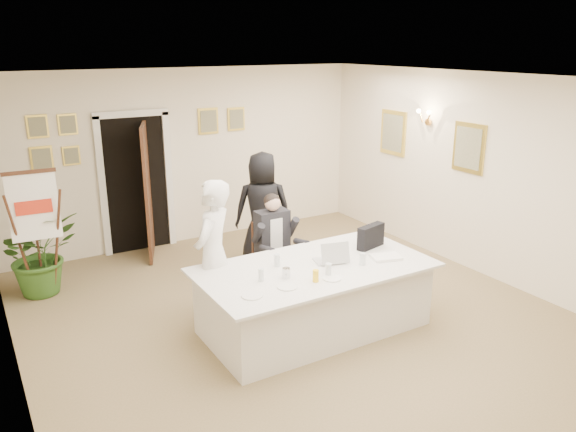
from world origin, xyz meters
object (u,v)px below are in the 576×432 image
at_px(seated_man, 274,244).
at_px(oj_glass, 316,276).
at_px(laptop, 329,250).
at_px(paper_stack, 386,257).
at_px(laptop_bag, 371,236).
at_px(flip_chart, 38,242).
at_px(standing_man, 213,255).
at_px(steel_jug, 286,273).
at_px(conference_table, 314,297).
at_px(standing_woman, 263,209).
at_px(potted_palm, 39,254).

relative_size(seated_man, oj_glass, 10.41).
distance_m(seated_man, oj_glass, 1.50).
distance_m(laptop, paper_stack, 0.68).
height_order(seated_man, laptop_bag, seated_man).
xyz_separation_m(flip_chart, paper_stack, (3.38, -2.67, 0.02)).
height_order(standing_man, laptop, standing_man).
bearing_deg(flip_chart, steel_jug, -50.49).
relative_size(seated_man, laptop, 3.83).
bearing_deg(paper_stack, steel_jug, 175.01).
bearing_deg(paper_stack, standing_man, 153.65).
height_order(seated_man, paper_stack, seated_man).
height_order(standing_man, oj_glass, standing_man).
distance_m(conference_table, standing_woman, 2.17).
bearing_deg(standing_woman, potted_palm, 15.31).
relative_size(seated_man, standing_woman, 0.80).
height_order(standing_man, potted_palm, standing_man).
bearing_deg(seated_man, standing_man, -149.02).
bearing_deg(laptop, standing_man, 165.92).
distance_m(standing_woman, potted_palm, 3.07).
height_order(seated_man, standing_man, standing_man).
bearing_deg(conference_table, flip_chart, 136.27).
distance_m(conference_table, oj_glass, 0.62).
distance_m(paper_stack, steel_jug, 1.28).
distance_m(standing_man, laptop_bag, 1.92).
relative_size(flip_chart, potted_palm, 1.54).
height_order(potted_palm, oj_glass, potted_palm).
xyz_separation_m(oj_glass, steel_jug, (-0.21, 0.24, -0.01)).
bearing_deg(laptop, paper_stack, -9.34).
height_order(flip_chart, steel_jug, flip_chart).
bearing_deg(seated_man, paper_stack, -53.13).
distance_m(flip_chart, paper_stack, 4.31).
bearing_deg(paper_stack, conference_table, 164.56).
distance_m(standing_man, potted_palm, 2.58).
height_order(paper_stack, oj_glass, oj_glass).
bearing_deg(conference_table, potted_palm, 133.79).
height_order(standing_woman, paper_stack, standing_woman).
xyz_separation_m(conference_table, steel_jug, (-0.44, -0.12, 0.44)).
bearing_deg(potted_palm, standing_man, -51.37).
bearing_deg(paper_stack, oj_glass, -172.87).
relative_size(standing_man, standing_woman, 1.04).
xyz_separation_m(conference_table, laptop, (0.22, 0.03, 0.52)).
bearing_deg(standing_woman, conference_table, 103.73).
xyz_separation_m(conference_table, paper_stack, (0.84, -0.23, 0.40)).
relative_size(potted_palm, paper_stack, 3.23).
bearing_deg(oj_glass, laptop, 41.68).
xyz_separation_m(seated_man, oj_glass, (-0.32, -1.46, 0.16)).
bearing_deg(standing_woman, seated_man, 95.73).
xyz_separation_m(conference_table, flip_chart, (-2.55, 2.44, 0.38)).
relative_size(seated_man, paper_stack, 4.05).
relative_size(conference_table, laptop, 7.45).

